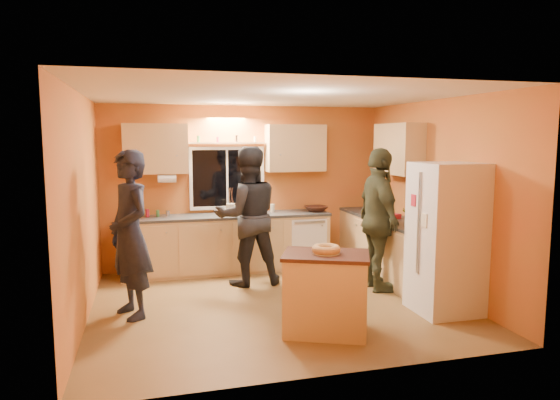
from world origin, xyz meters
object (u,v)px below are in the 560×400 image
object	(u,v)px
person_left	(130,234)
person_center	(248,216)
island	(326,293)
person_right	(379,220)
refrigerator	(446,238)

from	to	relation	value
person_left	person_center	bearing A→B (deg)	95.82
island	person_center	distance (m)	2.12
island	person_right	world-z (taller)	person_right
person_left	person_center	size ratio (longest dim) A/B	0.99
person_center	person_right	size ratio (longest dim) A/B	1.01
person_left	island	bearing A→B (deg)	37.32
refrigerator	person_left	bearing A→B (deg)	167.54
island	person_left	bearing A→B (deg)	175.59
person_left	refrigerator	bearing A→B (deg)	52.61
island	person_right	xyz separation A→B (m)	(1.22, 1.27, 0.54)
person_right	person_center	bearing A→B (deg)	70.79
refrigerator	person_center	size ratio (longest dim) A/B	0.91
island	person_center	bearing A→B (deg)	126.02
person_left	person_center	distance (m)	1.83
refrigerator	person_left	distance (m)	3.73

